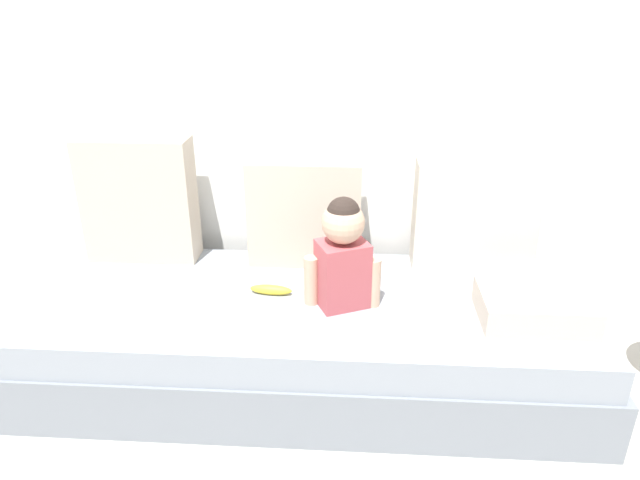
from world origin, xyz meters
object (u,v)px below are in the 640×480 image
(couch, at_px, (299,338))
(folded_blanket, at_px, (535,307))
(throw_pillow_right, at_px, (474,216))
(banana, at_px, (271,290))
(throw_pillow_center, at_px, (305,212))
(toddler, at_px, (343,252))
(throw_pillow_left, at_px, (139,200))

(couch, height_order, folded_blanket, folded_blanket)
(couch, xyz_separation_m, throw_pillow_right, (0.72, 0.32, 0.43))
(banana, relative_size, folded_blanket, 0.42)
(throw_pillow_center, xyz_separation_m, toddler, (0.17, -0.36, -0.01))
(couch, distance_m, toddler, 0.45)
(banana, bearing_deg, couch, -8.04)
(banana, bearing_deg, folded_blanket, -6.97)
(couch, distance_m, throw_pillow_center, 0.53)
(throw_pillow_left, xyz_separation_m, throw_pillow_center, (0.72, 0.00, -0.04))
(throw_pillow_left, bearing_deg, couch, -24.16)
(toddler, bearing_deg, throw_pillow_left, 157.86)
(couch, height_order, throw_pillow_left, throw_pillow_left)
(throw_pillow_left, bearing_deg, folded_blanket, -14.98)
(folded_blanket, bearing_deg, banana, 173.03)
(throw_pillow_center, xyz_separation_m, folded_blanket, (0.88, -0.43, -0.18))
(throw_pillow_right, height_order, banana, throw_pillow_right)
(throw_pillow_left, xyz_separation_m, throw_pillow_right, (1.44, 0.00, -0.04))
(throw_pillow_left, relative_size, toddler, 1.25)
(couch, distance_m, folded_blanket, 0.92)
(couch, relative_size, throw_pillow_right, 4.59)
(couch, distance_m, banana, 0.24)
(couch, relative_size, throw_pillow_left, 4.27)
(throw_pillow_right, distance_m, banana, 0.91)
(throw_pillow_center, height_order, toddler, throw_pillow_center)
(toddler, bearing_deg, throw_pillow_center, 115.58)
(throw_pillow_left, distance_m, folded_blanket, 1.68)
(throw_pillow_right, distance_m, folded_blanket, 0.49)
(throw_pillow_left, bearing_deg, banana, -26.72)
(throw_pillow_center, distance_m, banana, 0.39)
(throw_pillow_left, bearing_deg, throw_pillow_right, 0.00)
(throw_pillow_right, relative_size, banana, 2.98)
(throw_pillow_center, bearing_deg, couch, -90.00)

